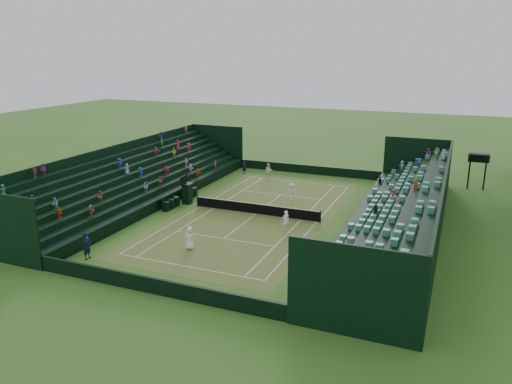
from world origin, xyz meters
TOP-DOWN VIEW (x-y plane):
  - ground at (0.00, 0.00)m, footprint 160.00×160.00m
  - court_surface at (0.00, 0.00)m, footprint 12.97×26.77m
  - perimeter_wall_north at (0.00, 15.88)m, footprint 17.17×0.20m
  - perimeter_wall_south at (0.00, -15.88)m, footprint 17.17×0.20m
  - perimeter_wall_east at (8.48, 0.00)m, footprint 0.20×31.77m
  - perimeter_wall_west at (-8.48, 0.00)m, footprint 0.20×31.77m
  - north_grandstand at (12.66, 0.00)m, footprint 6.60×32.00m
  - south_grandstand at (-12.66, 0.00)m, footprint 6.60×32.00m
  - tennis_net at (0.00, 0.00)m, footprint 11.67×0.10m
  - scoreboard_tower at (17.75, 16.00)m, footprint 2.00×1.00m
  - umpire_chair at (-7.10, 0.41)m, footprint 0.92×0.92m
  - courtside_chairs at (-7.72, 0.25)m, footprint 0.57×5.54m
  - player_near_west at (-1.35, -9.15)m, footprint 0.97×0.82m
  - player_near_east at (3.74, -2.92)m, footprint 0.71×0.71m
  - player_far_west at (-3.59, 12.43)m, footprint 0.96×0.88m
  - player_far_east at (1.47, 5.36)m, footprint 1.17×0.90m
  - line_judge_north at (-6.85, 13.07)m, footprint 0.61×0.72m
  - line_judge_south at (-6.99, -13.31)m, footprint 0.53×0.75m

SIDE VIEW (x-z plane):
  - ground at x=0.00m, z-range 0.00..0.00m
  - court_surface at x=0.00m, z-range 0.00..0.01m
  - courtside_chairs at x=-7.72m, z-range -0.15..1.09m
  - perimeter_wall_north at x=0.00m, z-range 0.00..1.00m
  - perimeter_wall_south at x=0.00m, z-range 0.00..1.00m
  - perimeter_wall_east at x=8.48m, z-range 0.00..1.00m
  - perimeter_wall_west at x=-8.48m, z-range 0.00..1.00m
  - tennis_net at x=0.00m, z-range 0.00..1.06m
  - player_far_east at x=1.47m, z-range 0.00..1.59m
  - player_far_west at x=-3.59m, z-range 0.00..1.60m
  - player_near_east at x=3.74m, z-range 0.00..1.66m
  - line_judge_north at x=-6.85m, z-range 0.00..1.67m
  - player_near_west at x=-1.35m, z-range 0.00..1.69m
  - line_judge_south at x=-6.99m, z-range 0.00..1.94m
  - umpire_chair at x=-7.10m, z-range -0.21..2.68m
  - north_grandstand at x=12.66m, z-range -0.90..4.00m
  - south_grandstand at x=-12.66m, z-range -0.90..4.00m
  - scoreboard_tower at x=17.75m, z-range 1.29..4.99m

